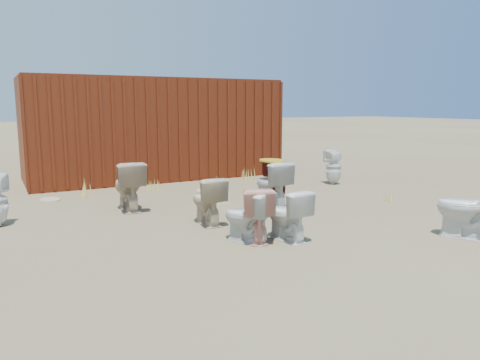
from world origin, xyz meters
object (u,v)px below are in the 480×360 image
toilet_front_c (287,215)px  toilet_front_maroon (275,183)px  toilet_back_yellowlid (272,184)px  toilet_back_e (334,167)px  shipping_container (153,128)px  toilet_front_e (470,208)px  toilet_front_a (247,217)px  toilet_back_beige_left (128,186)px  toilet_back_beige_right (207,201)px  toilet_front_pink (256,213)px  loose_tank (215,193)px

toilet_front_c → toilet_front_maroon: toilet_front_maroon is taller
toilet_back_yellowlid → toilet_back_e: 2.88m
shipping_container → toilet_front_e: shipping_container is taller
toilet_front_a → toilet_front_maroon: toilet_front_maroon is taller
toilet_front_a → toilet_front_e: size_ratio=0.81×
toilet_front_c → toilet_back_beige_left: (-1.38, 2.76, 0.08)m
toilet_front_a → toilet_back_beige_right: bearing=-111.2°
shipping_container → toilet_back_yellowlid: (0.69, -4.49, -0.79)m
toilet_front_pink → toilet_back_e: bearing=-119.4°
toilet_back_yellowlid → loose_tank: 1.11m
toilet_front_pink → toilet_back_beige_right: toilet_front_pink is taller
toilet_front_e → toilet_back_beige_right: toilet_front_e is taller
toilet_front_a → loose_tank: 2.55m
toilet_back_beige_left → toilet_back_e: (4.80, 0.46, -0.03)m
shipping_container → toilet_back_beige_left: shipping_container is taller
toilet_front_c → toilet_back_yellowlid: (0.90, 1.83, 0.06)m
toilet_back_beige_right → toilet_back_yellowlid: toilet_back_yellowlid is taller
shipping_container → toilet_front_a: shipping_container is taller
toilet_front_pink → toilet_back_yellowlid: toilet_back_yellowlid is taller
toilet_front_e → toilet_back_e: 4.47m
toilet_front_c → toilet_back_beige_left: toilet_back_beige_left is taller
shipping_container → loose_tank: size_ratio=12.00×
toilet_front_maroon → toilet_back_yellowlid: 0.08m
shipping_container → toilet_front_maroon: 4.62m
toilet_front_c → toilet_back_yellowlid: size_ratio=0.85×
toilet_front_c → toilet_front_e: (2.20, -1.08, 0.08)m
toilet_front_e → toilet_back_beige_right: 3.64m
toilet_front_maroon → toilet_back_beige_left: (-2.35, 0.93, 0.01)m
toilet_back_beige_left → toilet_back_e: size_ratio=1.07×
toilet_back_beige_left → toilet_back_beige_right: 1.69m
toilet_back_e → toilet_front_maroon: bearing=35.8°
toilet_front_pink → toilet_back_beige_right: (-0.22, 1.07, -0.00)m
toilet_front_c → toilet_back_yellowlid: bearing=-122.0°
toilet_front_e → toilet_back_e: size_ratio=1.07×
toilet_back_beige_left → loose_tank: bearing=177.5°
toilet_back_e → toilet_back_beige_right: bearing=32.2°
toilet_back_beige_left → toilet_back_yellowlid: (2.28, -0.94, -0.02)m
toilet_front_maroon → shipping_container: bearing=-68.8°
toilet_back_beige_right → toilet_back_beige_left: bearing=-59.7°
toilet_front_e → toilet_back_yellowlid: 3.18m
toilet_back_beige_right → shipping_container: bearing=-96.7°
toilet_back_e → shipping_container: bearing=-37.9°
shipping_container → toilet_back_beige_left: size_ratio=7.08×
shipping_container → loose_tank: bearing=-90.6°
toilet_front_maroon → toilet_back_beige_right: (-1.56, -0.57, -0.05)m
toilet_front_maroon → toilet_front_e: bearing=124.2°
toilet_front_pink → toilet_back_beige_right: 1.10m
toilet_front_a → toilet_front_pink: size_ratio=0.93×
toilet_front_c → toilet_front_e: 2.45m
toilet_front_maroon → toilet_back_yellowlid: bearing=18.4°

